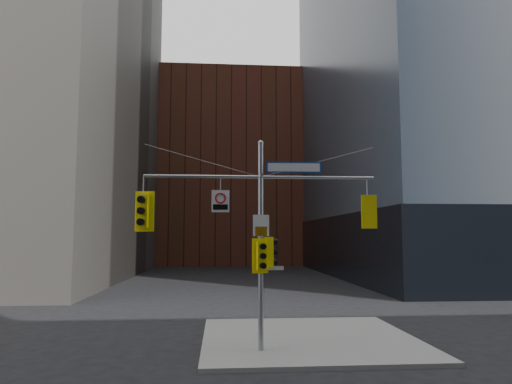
{
  "coord_description": "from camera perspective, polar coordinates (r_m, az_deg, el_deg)",
  "views": [
    {
      "loc": [
        -1.38,
        -13.63,
        3.92
      ],
      "look_at": [
        -0.16,
        2.0,
        5.48
      ],
      "focal_mm": 32.0,
      "sensor_mm": 36.0,
      "label": 1
    }
  ],
  "objects": [
    {
      "name": "regulatory_sign_pole",
      "position": [
        15.57,
        0.64,
        -4.27
      ],
      "size": [
        0.56,
        0.08,
        0.73
      ],
      "rotation": [
        0.0,
        0.0,
        0.09
      ],
      "color": "silver",
      "rests_on": "ground"
    },
    {
      "name": "traffic_light_west_arm",
      "position": [
        15.87,
        -13.95,
        -2.33
      ],
      "size": [
        0.66,
        0.58,
        1.39
      ],
      "rotation": [
        0.0,
        0.0,
        -0.16
      ],
      "color": "#FFEA0D",
      "rests_on": "ground"
    },
    {
      "name": "street_blade_ew",
      "position": [
        15.77,
        2.26,
        -9.49
      ],
      "size": [
        0.67,
        0.06,
        0.13
      ],
      "rotation": [
        0.0,
        0.0,
        -0.06
      ],
      "color": "silver",
      "rests_on": "ground"
    },
    {
      "name": "traffic_light_pole_front",
      "position": [
        15.43,
        0.69,
        -7.99
      ],
      "size": [
        0.55,
        0.5,
        1.17
      ],
      "rotation": [
        0.0,
        0.0,
        0.21
      ],
      "color": "#FFEA0D",
      "rests_on": "ground"
    },
    {
      "name": "traffic_light_pole_side",
      "position": [
        15.73,
        1.78,
        -7.51
      ],
      "size": [
        0.44,
        0.37,
        1.03
      ],
      "rotation": [
        0.0,
        0.0,
        1.75
      ],
      "color": "#FFEA0D",
      "rests_on": "ground"
    },
    {
      "name": "signal_assembly",
      "position": [
        15.69,
        0.6,
        -3.86
      ],
      "size": [
        8.0,
        0.8,
        7.3
      ],
      "color": "#93969C",
      "rests_on": "ground"
    },
    {
      "name": "street_sign_blade",
      "position": [
        16.01,
        4.73,
        3.08
      ],
      "size": [
        1.94,
        0.15,
        0.38
      ],
      "rotation": [
        0.0,
        0.0,
        -0.05
      ],
      "color": "#11379C",
      "rests_on": "ground"
    },
    {
      "name": "ground",
      "position": [
        14.24,
        1.38,
        -21.64
      ],
      "size": [
        160.0,
        160.0,
        0.0
      ],
      "primitive_type": "plane",
      "color": "black",
      "rests_on": "ground"
    },
    {
      "name": "regulatory_sign_arm",
      "position": [
        15.65,
        -4.47,
        -1.06
      ],
      "size": [
        0.61,
        0.1,
        0.76
      ],
      "rotation": [
        0.0,
        0.0,
        0.08
      ],
      "color": "silver",
      "rests_on": "ground"
    },
    {
      "name": "traffic_light_east_arm",
      "position": [
        16.47,
        13.77,
        -2.45
      ],
      "size": [
        0.56,
        0.44,
        1.16
      ],
      "rotation": [
        0.0,
        0.0,
        3.16
      ],
      "color": "#FFEA0D",
      "rests_on": "ground"
    },
    {
      "name": "sidewalk_corner",
      "position": [
        18.35,
        6.58,
        -17.73
      ],
      "size": [
        8.0,
        8.0,
        0.15
      ],
      "primitive_type": "cube",
      "color": "gray",
      "rests_on": "ground"
    },
    {
      "name": "podium_ne",
      "position": [
        54.27,
        28.49,
        -5.96
      ],
      "size": [
        36.4,
        36.4,
        6.0
      ],
      "primitive_type": "cube",
      "color": "black",
      "rests_on": "ground"
    },
    {
      "name": "street_blade_ns",
      "position": [
        16.18,
        0.46,
        -9.82
      ],
      "size": [
        0.12,
        0.71,
        0.14
      ],
      "rotation": [
        0.0,
        0.0,
        0.13
      ],
      "color": "#145926",
      "rests_on": "ground"
    },
    {
      "name": "brick_midrise",
      "position": [
        72.34,
        -3.32,
        2.34
      ],
      "size": [
        26.0,
        20.0,
        28.0
      ],
      "primitive_type": "cube",
      "color": "brown",
      "rests_on": "ground"
    }
  ]
}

